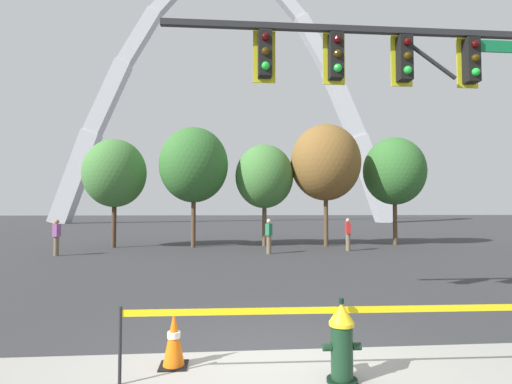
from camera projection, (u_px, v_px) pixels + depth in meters
The scene contains 14 objects.
ground_plane at pixel (269, 359), 5.38m from camera, with size 240.00×240.00×0.00m, color #333335.
fire_hydrant at pixel (342, 343), 4.67m from camera, with size 0.46×0.48×0.99m.
caution_tape_barrier at pixel (341, 327), 4.77m from camera, with size 5.29×0.15×0.91m.
traffic_cone_by_hydrant at pixel (174, 339), 5.12m from camera, with size 0.36×0.36×0.73m.
traffic_signal_gantry at pixel (425, 91), 7.86m from camera, with size 7.82×0.44×6.00m.
monument_arch at pixel (228, 104), 58.10m from camera, with size 49.97×2.46×39.62m.
tree_far_left at pixel (115, 173), 21.00m from camera, with size 3.30×3.30×5.77m.
tree_left_mid at pixel (194, 165), 21.18m from camera, with size 3.68×3.68×6.44m.
tree_center_left at pixel (264, 176), 21.84m from camera, with size 3.21×3.21×5.62m.
tree_center_right at pixel (326, 163), 21.83m from camera, with size 3.85×3.85×6.74m.
tree_right_mid at pixel (394, 171), 22.67m from camera, with size 3.52×3.52×6.16m.
pedestrian_walking_left at pixel (348, 234), 19.27m from camera, with size 0.22×0.35×1.59m.
pedestrian_standing_center at pixel (57, 237), 17.23m from camera, with size 0.25×0.37×1.59m.
pedestrian_walking_right at pixel (269, 236), 18.00m from camera, with size 0.36×0.39×1.59m.
Camera 1 is at (-0.62, -5.44, 2.05)m, focal length 27.68 mm.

